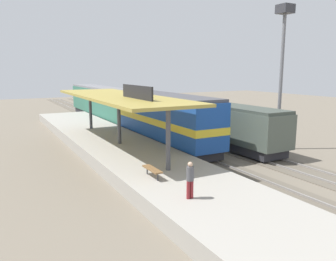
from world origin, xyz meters
name	(u,v)px	position (x,y,z in m)	size (l,w,h in m)	color
ground_plane	(190,146)	(2.00, 0.00, 0.00)	(120.00, 120.00, 0.00)	#706656
track_near	(171,148)	(0.00, 0.00, 0.03)	(3.20, 110.00, 0.16)	#5F5649
track_far	(214,142)	(4.60, 0.00, 0.03)	(3.20, 110.00, 0.16)	#5F5649
platform	(120,149)	(-4.60, 0.00, 0.45)	(6.00, 44.00, 0.90)	#9E998E
station_canopy	(119,98)	(-4.60, -0.09, 4.53)	(5.20, 18.00, 4.70)	#47474C
platform_bench	(152,169)	(-6.00, -8.78, 1.34)	(0.44, 1.70, 0.50)	#333338
locomotive	(164,119)	(0.00, 1.13, 2.41)	(2.93, 14.43, 4.44)	#28282D
passenger_carriage_single	(101,102)	(0.00, 19.13, 2.31)	(2.90, 20.00, 4.24)	#28282D
freight_car	(228,125)	(4.60, -1.97, 1.97)	(2.80, 12.00, 3.54)	#28282D
light_mast	(283,47)	(7.80, -4.56, 8.40)	(1.10, 1.10, 11.70)	slate
person_waiting	(190,178)	(-5.82, -12.29, 1.85)	(0.34, 0.34, 1.71)	maroon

